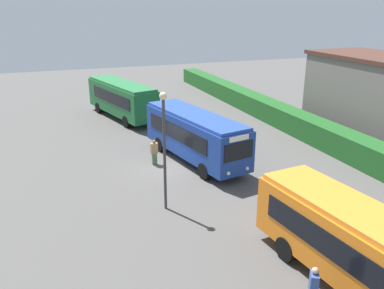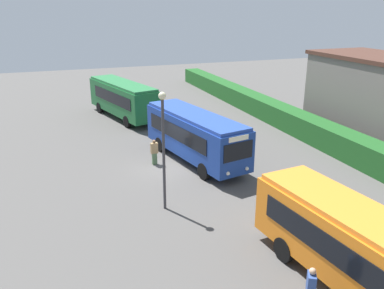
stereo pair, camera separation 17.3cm
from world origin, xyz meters
The scene contains 7 objects.
ground_plane centered at (0.00, 0.00, 0.00)m, with size 87.07×87.07×0.00m, color #514F4C.
bus_green centered at (-12.42, -0.45, 1.86)m, with size 9.70×4.66×3.23m.
bus_blue centered at (-0.36, 1.90, 1.83)m, with size 9.29×4.14×3.19m.
bus_orange centered at (13.88, 2.86, 1.78)m, with size 10.20×3.44×3.06m.
person_left centered at (-0.66, -0.73, 0.86)m, with size 0.27×0.45×1.65m.
hedge_row centered at (0.00, 11.65, 0.83)m, with size 55.53×1.75×1.66m, color #1F5722.
lamppost centered at (5.17, -1.76, 3.66)m, with size 0.36×0.36×5.91m.
Camera 2 is at (22.29, -6.59, 9.60)m, focal length 37.17 mm.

